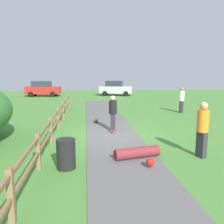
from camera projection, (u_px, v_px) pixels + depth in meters
ground_plane at (112, 134)px, 11.03m from camera, size 60.00×60.00×0.00m
asphalt_path at (112, 134)px, 11.02m from camera, size 2.40×28.00×0.02m
wooden_fence at (55, 121)px, 10.63m from camera, size 0.12×18.12×1.10m
trash_bin at (66, 154)px, 6.96m from camera, size 0.56×0.56×0.90m
skater_riding at (113, 112)px, 11.37m from camera, size 0.45×0.82×1.74m
skater_fallen at (138, 153)px, 7.76m from camera, size 1.61×1.36×0.36m
skateboard_loose at (96, 121)px, 13.69m from camera, size 0.29×0.82×0.08m
bystander_orange at (203, 127)px, 7.81m from camera, size 0.49×0.49×1.89m
bystander_white at (182, 99)px, 16.98m from camera, size 0.54×0.54×1.84m
parked_car_red at (43, 89)px, 29.65m from camera, size 4.35×2.32×1.92m
parked_car_silver at (116, 88)px, 30.67m from camera, size 4.48×2.72×1.92m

